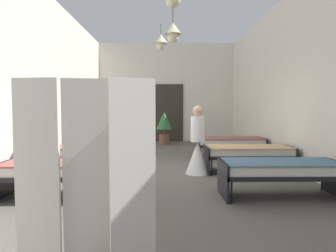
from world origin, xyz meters
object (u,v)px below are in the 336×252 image
object	(u,v)px
nurse_near_aisle	(198,149)
bed_right_row_1	(248,152)
bed_left_row_2	(106,143)
privacy_screen	(86,175)
potted_plant	(164,124)
bed_right_row_2	(230,142)
bed_left_row_1	(90,153)
bed_left_row_0	(61,170)
bed_right_row_0	(280,170)

from	to	relation	value
nurse_near_aisle	bed_right_row_1	bearing A→B (deg)	169.58
bed_left_row_2	privacy_screen	size ratio (longest dim) A/B	1.12
nurse_near_aisle	potted_plant	distance (m)	5.37
bed_right_row_2	nurse_near_aisle	distance (m)	2.38
bed_right_row_1	nurse_near_aisle	xyz separation A→B (m)	(-1.15, -0.18, 0.09)
potted_plant	nurse_near_aisle	bearing A→B (deg)	-82.41
bed_left_row_1	bed_left_row_2	bearing A→B (deg)	90.00
bed_right_row_2	privacy_screen	xyz separation A→B (m)	(-2.58, -5.99, 0.41)
bed_left_row_2	bed_right_row_2	world-z (taller)	same
bed_left_row_0	bed_right_row_2	world-z (taller)	same
bed_left_row_2	bed_right_row_2	xyz separation A→B (m)	(3.53, 0.00, 0.00)
bed_right_row_1	potted_plant	size ratio (longest dim) A/B	1.51
bed_left_row_2	potted_plant	bearing A→B (deg)	62.78
bed_left_row_0	bed_left_row_2	distance (m)	3.80
bed_left_row_0	bed_left_row_2	bearing A→B (deg)	90.00
bed_left_row_0	nurse_near_aisle	bearing A→B (deg)	35.86
bed_left_row_2	nurse_near_aisle	xyz separation A→B (m)	(2.38, -2.08, 0.09)
bed_right_row_0	bed_right_row_2	world-z (taller)	same
bed_left_row_1	potted_plant	distance (m)	5.41
bed_left_row_2	bed_right_row_0	bearing A→B (deg)	-47.13
bed_left_row_0	nurse_near_aisle	distance (m)	2.93
bed_right_row_0	bed_right_row_2	distance (m)	3.80
bed_right_row_0	bed_right_row_1	world-z (taller)	same
bed_right_row_0	bed_right_row_2	bearing A→B (deg)	90.00
bed_left_row_0	bed_right_row_0	size ratio (longest dim) A/B	1.00
bed_left_row_1	bed_left_row_2	world-z (taller)	same
bed_left_row_0	potted_plant	world-z (taller)	potted_plant
privacy_screen	bed_right_row_2	bearing A→B (deg)	58.89
bed_left_row_2	privacy_screen	bearing A→B (deg)	-80.99
potted_plant	privacy_screen	size ratio (longest dim) A/B	0.74
bed_left_row_1	bed_right_row_2	bearing A→B (deg)	28.30
bed_right_row_0	bed_right_row_2	size ratio (longest dim) A/B	1.00
potted_plant	bed_right_row_1	bearing A→B (deg)	-70.08
bed_right_row_0	nurse_near_aisle	distance (m)	2.07
bed_right_row_0	bed_left_row_1	size ratio (longest dim) A/B	1.00
bed_left_row_1	bed_right_row_2	size ratio (longest dim) A/B	1.00
bed_left_row_0	privacy_screen	bearing A→B (deg)	-66.57
bed_right_row_1	privacy_screen	size ratio (longest dim) A/B	1.12
bed_left_row_2	privacy_screen	distance (m)	6.08
bed_left_row_0	privacy_screen	size ratio (longest dim) A/B	1.12
bed_right_row_1	bed_left_row_2	world-z (taller)	same
bed_left_row_1	bed_right_row_2	xyz separation A→B (m)	(3.53, 1.90, 0.00)
bed_right_row_0	nurse_near_aisle	xyz separation A→B (m)	(-1.15, 1.72, 0.09)
bed_left_row_1	bed_right_row_0	bearing A→B (deg)	-28.30
privacy_screen	bed_right_row_1	bearing A→B (deg)	49.96
bed_left_row_0	bed_right_row_2	distance (m)	5.19
nurse_near_aisle	potted_plant	size ratio (longest dim) A/B	1.18
potted_plant	bed_left_row_2	bearing A→B (deg)	-117.22
bed_left_row_0	nurse_near_aisle	world-z (taller)	nurse_near_aisle
bed_left_row_0	bed_right_row_1	size ratio (longest dim) A/B	1.00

